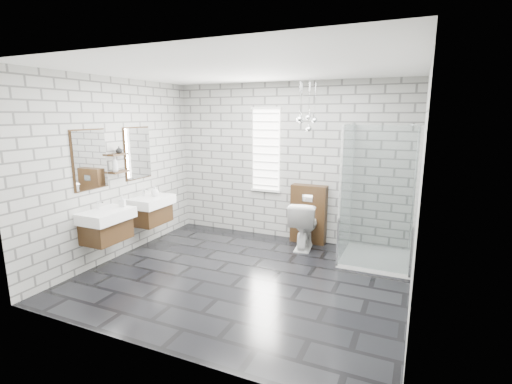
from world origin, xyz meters
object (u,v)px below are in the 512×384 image
Objects in this scene: vanity_right at (149,202)px; toilet at (304,224)px; vanity_left at (104,217)px; cistern_panel at (309,214)px; shower_enclosure at (370,230)px.

vanity_right is 2.02× the size of toilet.
vanity_left is 2.02× the size of toilet.
toilet is (2.33, 1.96, -0.37)m from vanity_left.
vanity_right is 2.57m from toilet.
cistern_panel is (2.33, 2.21, -0.26)m from vanity_left.
shower_enclosure is (3.41, 1.69, -0.25)m from vanity_left.
vanity_left is at bearing -153.58° from shower_enclosure.
shower_enclosure reaches higher than vanity_left.
cistern_panel is at bearing 28.30° from vanity_right.
vanity_left is at bearing 33.43° from toilet.
toilet is at bearing 23.33° from vanity_right.
shower_enclosure is at bearing 26.42° from vanity_left.
vanity_right is at bearing 16.70° from toilet.
shower_enclosure reaches higher than cistern_panel.
vanity_right is 3.50m from shower_enclosure.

